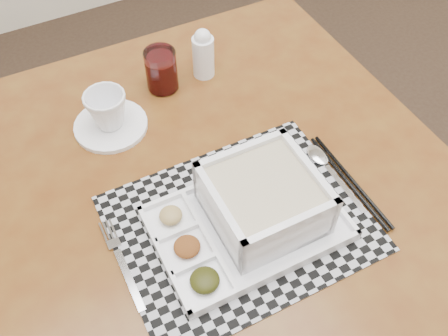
{
  "coord_description": "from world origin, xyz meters",
  "views": [
    {
      "loc": [
        -0.58,
        0.25,
        1.44
      ],
      "look_at": [
        -0.32,
        0.75,
        0.74
      ],
      "focal_mm": 40.0,
      "sensor_mm": 36.0,
      "label": 1
    }
  ],
  "objects_px": {
    "juice_glass": "(162,72)",
    "creamer_bottle": "(203,54)",
    "dining_table": "(206,199)",
    "cup": "(107,110)",
    "serving_tray": "(257,207)"
  },
  "relations": [
    {
      "from": "serving_tray",
      "to": "creamer_bottle",
      "type": "height_order",
      "value": "creamer_bottle"
    },
    {
      "from": "dining_table",
      "to": "cup",
      "type": "xyz_separation_m",
      "value": [
        -0.11,
        0.21,
        0.12
      ]
    },
    {
      "from": "creamer_bottle",
      "to": "cup",
      "type": "bearing_deg",
      "value": -166.07
    },
    {
      "from": "cup",
      "to": "creamer_bottle",
      "type": "relative_size",
      "value": 0.71
    },
    {
      "from": "serving_tray",
      "to": "cup",
      "type": "relative_size",
      "value": 3.86
    },
    {
      "from": "dining_table",
      "to": "juice_glass",
      "type": "xyz_separation_m",
      "value": [
        0.03,
        0.27,
        0.12
      ]
    },
    {
      "from": "juice_glass",
      "to": "creamer_bottle",
      "type": "height_order",
      "value": "creamer_bottle"
    },
    {
      "from": "dining_table",
      "to": "creamer_bottle",
      "type": "distance_m",
      "value": 0.32
    },
    {
      "from": "dining_table",
      "to": "cup",
      "type": "height_order",
      "value": "cup"
    },
    {
      "from": "cup",
      "to": "serving_tray",
      "type": "bearing_deg",
      "value": -46.58
    },
    {
      "from": "dining_table",
      "to": "creamer_bottle",
      "type": "relative_size",
      "value": 7.99
    },
    {
      "from": "serving_tray",
      "to": "cup",
      "type": "xyz_separation_m",
      "value": [
        -0.15,
        0.34,
        0.01
      ]
    },
    {
      "from": "juice_glass",
      "to": "creamer_bottle",
      "type": "xyz_separation_m",
      "value": [
        0.1,
        -0.0,
        0.01
      ]
    },
    {
      "from": "serving_tray",
      "to": "juice_glass",
      "type": "bearing_deg",
      "value": 90.68
    },
    {
      "from": "juice_glass",
      "to": "creamer_bottle",
      "type": "distance_m",
      "value": 0.1
    }
  ]
}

